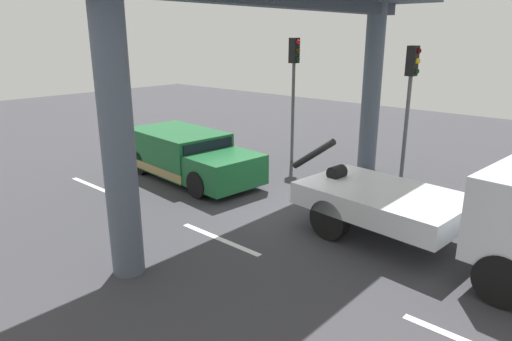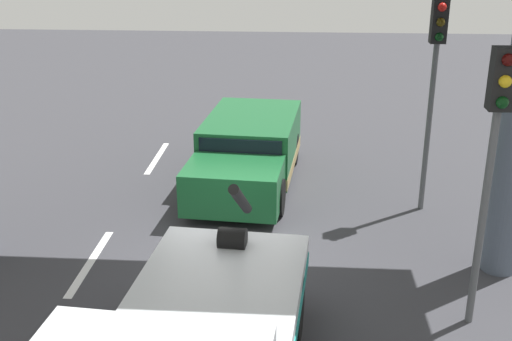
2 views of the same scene
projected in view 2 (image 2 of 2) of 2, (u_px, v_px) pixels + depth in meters
ground_plane at (230, 269)px, 12.03m from camera, size 60.00×40.00×0.10m
lane_stripe_west at (157, 158)px, 17.78m from camera, size 2.60×0.16×0.01m
lane_stripe_mid at (90, 262)px, 12.18m from camera, size 2.60×0.16×0.01m
towed_van_green at (248, 153)px, 15.82m from camera, size 5.35×2.58×1.58m
traffic_light_near at (435, 62)px, 13.33m from camera, size 0.39×0.32×4.67m
traffic_light_far at (495, 131)px, 9.19m from camera, size 0.39×0.32×4.46m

